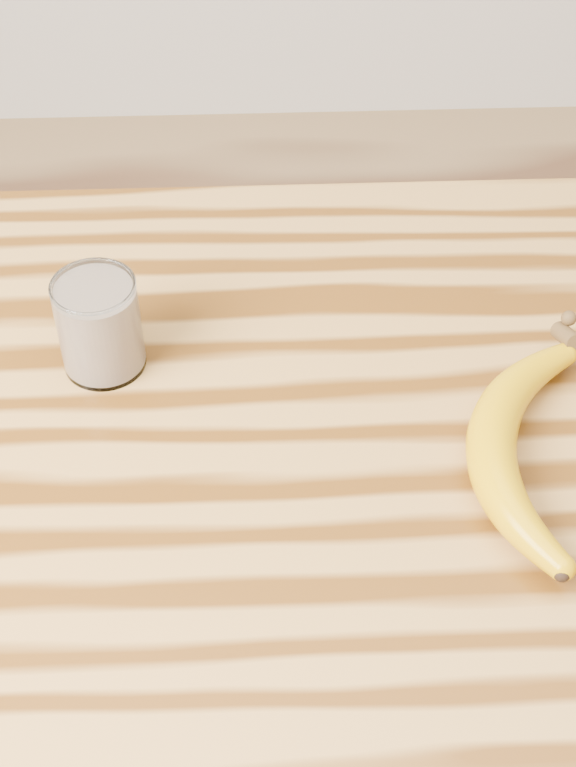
{
  "coord_description": "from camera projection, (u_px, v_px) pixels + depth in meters",
  "views": [
    {
      "loc": [
        -0.18,
        -0.54,
        1.57
      ],
      "look_at": [
        -0.16,
        0.08,
        0.93
      ],
      "focal_mm": 50.0,
      "sensor_mm": 36.0,
      "label": 1
    }
  ],
  "objects": [
    {
      "name": "table",
      "position": [
        470.0,
        565.0,
        0.95
      ],
      "size": [
        1.2,
        0.8,
        0.9
      ],
      "color": "#A27436",
      "rests_on": "ground"
    },
    {
      "name": "banana",
      "position": [
        490.0,
        441.0,
        0.86
      ],
      "size": [
        0.19,
        0.35,
        0.04
      ],
      "primitive_type": null,
      "rotation": [
        0.0,
        0.0,
        -0.23
      ],
      "color": "#C69204",
      "rests_on": "table"
    },
    {
      "name": "smoothie_glass",
      "position": [
        99.0,
        325.0,
        0.91
      ],
      "size": [
        0.07,
        0.07,
        0.09
      ],
      "color": "white",
      "rests_on": "table"
    }
  ]
}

